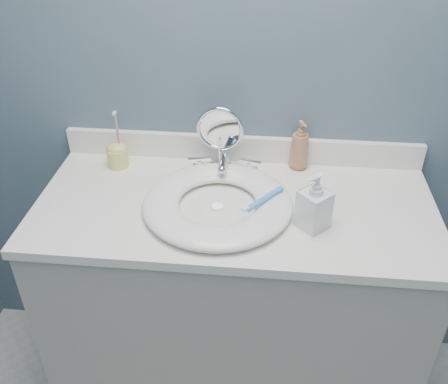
# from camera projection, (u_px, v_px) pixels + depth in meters

# --- Properties ---
(back_wall) EXTENTS (2.20, 0.02, 2.40)m
(back_wall) POSITION_uv_depth(u_px,v_px,m) (243.00, 70.00, 1.57)
(back_wall) COLOR #485F6C
(back_wall) RESTS_ON ground
(vanity_cabinet) EXTENTS (1.20, 0.55, 0.85)m
(vanity_cabinet) POSITION_uv_depth(u_px,v_px,m) (233.00, 307.00, 1.78)
(vanity_cabinet) COLOR #A39F95
(vanity_cabinet) RESTS_ON ground
(countertop) EXTENTS (1.22, 0.57, 0.03)m
(countertop) POSITION_uv_depth(u_px,v_px,m) (235.00, 207.00, 1.53)
(countertop) COLOR white
(countertop) RESTS_ON vanity_cabinet
(backsplash) EXTENTS (1.22, 0.02, 0.09)m
(backsplash) POSITION_uv_depth(u_px,v_px,m) (241.00, 148.00, 1.71)
(backsplash) COLOR white
(backsplash) RESTS_ON countertop
(basin) EXTENTS (0.45, 0.45, 0.04)m
(basin) POSITION_uv_depth(u_px,v_px,m) (218.00, 203.00, 1.49)
(basin) COLOR white
(basin) RESTS_ON countertop
(drain) EXTENTS (0.04, 0.04, 0.01)m
(drain) POSITION_uv_depth(u_px,v_px,m) (218.00, 207.00, 1.50)
(drain) COLOR silver
(drain) RESTS_ON countertop
(faucet) EXTENTS (0.25, 0.13, 0.07)m
(faucet) POSITION_uv_depth(u_px,v_px,m) (224.00, 166.00, 1.65)
(faucet) COLOR silver
(faucet) RESTS_ON countertop
(makeup_mirror) EXTENTS (0.15, 0.09, 0.23)m
(makeup_mirror) POSITION_uv_depth(u_px,v_px,m) (220.00, 136.00, 1.62)
(makeup_mirror) COLOR silver
(makeup_mirror) RESTS_ON countertop
(soap_bottle_amber) EXTENTS (0.09, 0.09, 0.17)m
(soap_bottle_amber) POSITION_uv_depth(u_px,v_px,m) (300.00, 145.00, 1.65)
(soap_bottle_amber) COLOR #A96F4C
(soap_bottle_amber) RESTS_ON countertop
(soap_bottle_clear) EXTENTS (0.11, 0.11, 0.17)m
(soap_bottle_clear) POSITION_uv_depth(u_px,v_px,m) (315.00, 201.00, 1.38)
(soap_bottle_clear) COLOR silver
(soap_bottle_clear) RESTS_ON countertop
(toothbrush_holder) EXTENTS (0.07, 0.07, 0.20)m
(toothbrush_holder) POSITION_uv_depth(u_px,v_px,m) (117.00, 154.00, 1.68)
(toothbrush_holder) COLOR #D5DA6D
(toothbrush_holder) RESTS_ON countertop
(toothbrush_lying) EXTENTS (0.12, 0.14, 0.02)m
(toothbrush_lying) POSITION_uv_depth(u_px,v_px,m) (263.00, 200.00, 1.46)
(toothbrush_lying) COLOR #3D8ED9
(toothbrush_lying) RESTS_ON basin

